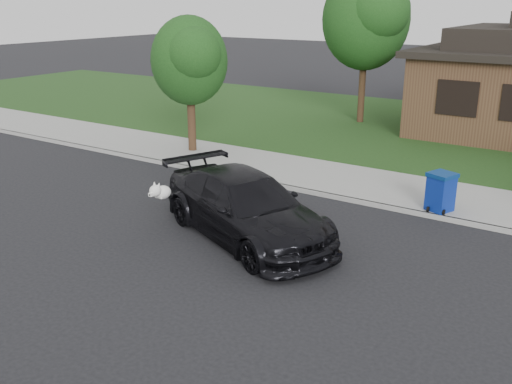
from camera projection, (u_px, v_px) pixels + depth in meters
The scene contains 8 objects.
ground at pixel (311, 253), 12.23m from camera, with size 120.00×120.00×0.00m, color black.
sidewalk at pixel (394, 189), 16.17m from camera, with size 60.00×3.00×0.12m, color gray.
curb at pixel (373, 204), 14.98m from camera, with size 60.00×0.12×0.12m, color gray.
lawn at pixel (466, 136), 22.51m from camera, with size 60.00×13.00×0.13m, color #193814.
sedan at pixel (246, 207), 12.84m from camera, with size 5.47×3.87×1.47m.
recycling_bin at pixel (441, 192), 14.25m from camera, with size 0.76×0.76×0.98m.
tree_0 at pixel (369, 18), 23.25m from camera, with size 3.78×3.60×6.34m.
tree_2 at pixel (190, 60), 19.07m from camera, with size 2.73×2.60×4.59m.
Camera 1 is at (5.13, -9.98, 5.16)m, focal length 40.00 mm.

